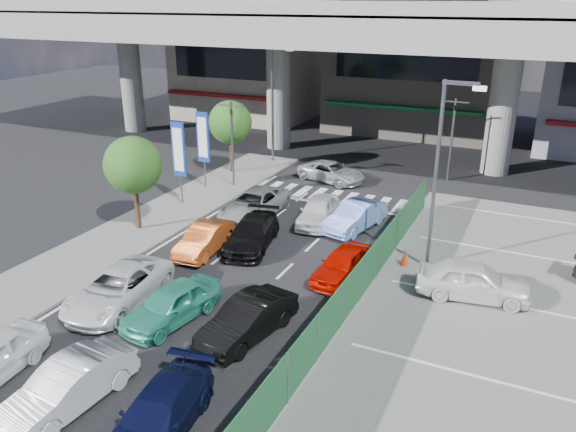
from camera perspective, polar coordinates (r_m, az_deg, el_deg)
The scene contains 29 objects.
ground at distance 22.52m, azimuth -7.36°, elevation -7.94°, with size 120.00×120.00×0.00m, color black.
parking_lot at distance 21.39m, azimuth 22.25°, elevation -11.13°, with size 12.00×28.00×0.06m, color #5F5F5C.
sidewalk_left at distance 29.23m, azimuth -14.84°, elevation -1.27°, with size 4.00×30.00×0.12m, color #5F5F5C.
fence_run at distance 20.85m, azimuth 6.57°, elevation -7.62°, with size 0.16×22.00×1.80m, color #1B512A, non-canonical shape.
expressway at distance 39.96m, azimuth 9.87°, elevation 17.94°, with size 64.00×14.00×10.75m.
building_west at distance 55.50m, azimuth -4.00°, elevation 16.72°, with size 12.00×10.90×13.00m.
building_center at distance 50.66m, azimuth 13.35°, elevation 16.92°, with size 14.00×10.90×15.00m.
traffic_light_left at distance 33.87m, azimuth -5.76°, elevation 9.31°, with size 1.60×1.24×5.20m.
traffic_light_right at distance 36.48m, azimuth 16.49°, elevation 9.42°, with size 1.60×1.24×5.20m.
street_lamp_right at distance 23.52m, azimuth 15.33°, elevation 5.36°, with size 1.65×0.22×8.00m.
street_lamp_left at distance 38.95m, azimuth -1.37°, elevation 12.23°, with size 1.65×0.22×8.00m.
signboard_near at distance 31.36m, azimuth -11.03°, elevation 6.41°, with size 0.80×0.14×4.70m.
signboard_far at distance 33.97m, azimuth -8.62°, elevation 7.70°, with size 0.80×0.14×4.70m.
tree_near at distance 28.16m, azimuth -15.48°, elevation 4.99°, with size 2.80×2.80×4.80m.
tree_far at distance 36.88m, azimuth -5.89°, elevation 9.42°, with size 2.80×2.80×4.80m.
hatch_white_back_mid at distance 17.70m, azimuth -21.45°, elevation -15.82°, with size 1.46×4.19×1.38m, color silver.
minivan_navy_back at distance 16.16m, azimuth -13.02°, elevation -19.05°, with size 1.75×4.30×1.25m, color black.
sedan_white_mid_left at distance 22.34m, azimuth -16.88°, elevation -7.00°, with size 2.29×4.97×1.38m, color white.
taxi_teal_mid at distance 20.78m, azimuth -11.74°, elevation -8.73°, with size 1.63×4.05×1.38m, color teal.
hatch_black_mid_right at distance 19.52m, azimuth -4.13°, elevation -10.44°, with size 1.45×4.15×1.37m, color black.
taxi_orange_left at distance 25.92m, azimuth -8.45°, elevation -2.33°, with size 1.35×3.87×1.27m, color #B84B1C.
sedan_black_mid at distance 26.21m, azimuth -3.70°, elevation -1.79°, with size 1.86×4.59×1.33m, color black.
taxi_orange_right at distance 23.40m, azimuth 5.64°, elevation -4.88°, with size 1.52×3.78×1.29m, color #C30B00.
wagon_silver_front_left at distance 29.89m, azimuth -3.47°, elevation 1.24°, with size 2.29×4.97×1.38m, color #95999C.
sedan_white_front_mid at distance 28.89m, azimuth 3.08°, elevation 0.53°, with size 1.63×4.05×1.38m, color silver.
kei_truck_front_right at distance 28.34m, azimuth 6.84°, elevation -0.02°, with size 1.46×4.19×1.38m, color #7195F7.
crossing_wagon_silver at distance 35.73m, azimuth 4.44°, elevation 4.48°, with size 2.03×4.39×1.22m, color #979A9F.
parked_sedan_white at distance 22.83m, azimuth 18.31°, elevation -6.23°, with size 1.74×4.33×1.48m, color silver.
traffic_cone at distance 24.91m, azimuth 11.79°, elevation -4.15°, with size 0.37×0.37×0.71m, color red.
Camera 1 is at (10.88, -16.39, 10.96)m, focal length 35.00 mm.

